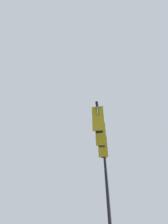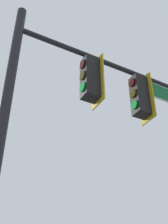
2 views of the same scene
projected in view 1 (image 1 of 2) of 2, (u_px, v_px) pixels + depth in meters
The scene contains 1 object.
signal_pole_near at pixel (103, 156), 9.31m from camera, with size 5.06×0.55×7.09m.
Camera 1 is at (5.33, -6.13, 1.30)m, focal length 28.00 mm.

